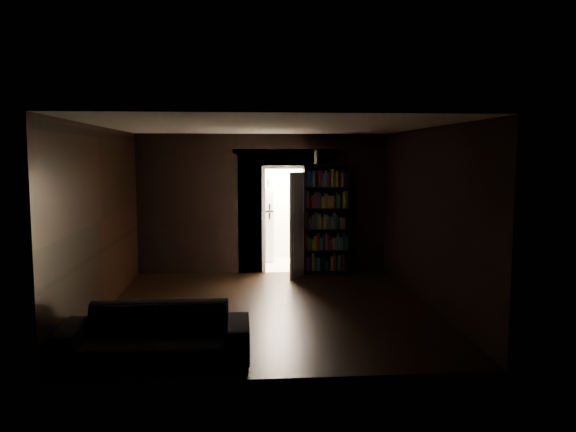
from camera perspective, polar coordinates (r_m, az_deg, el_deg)
The scene contains 9 objects.
ground at distance 8.83m, azimuth -1.93°, elevation -9.39°, with size 5.50×5.50×0.00m, color black.
room_walls at distance 9.60m, azimuth -2.31°, elevation 2.07°, with size 5.02×5.61×2.84m.
kitchen_alcove at distance 12.45m, azimuth -0.44°, elevation 0.82°, with size 2.20×1.80×2.60m.
sofa at distance 6.77m, azimuth -13.26°, elevation -10.78°, with size 2.15×0.93×0.83m, color black.
bookshelf at distance 11.24m, azimuth 3.85°, elevation -0.33°, with size 0.90×0.32×2.20m, color black.
refrigerator at distance 12.70m, azimuth -3.22°, elevation -0.83°, with size 0.74×0.68×1.65m, color silver.
door at distance 11.01m, azimuth 1.32°, elevation -0.84°, with size 0.85×0.05×2.05m, color white.
figurine at distance 11.20m, azimuth 2.85°, elevation 6.06°, with size 0.10×0.10×0.30m, color white.
bottles at distance 12.63m, azimuth -3.06°, elevation 3.54°, with size 0.70×0.09×0.29m, color black.
Camera 1 is at (-0.37, -8.50, 2.36)m, focal length 35.00 mm.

